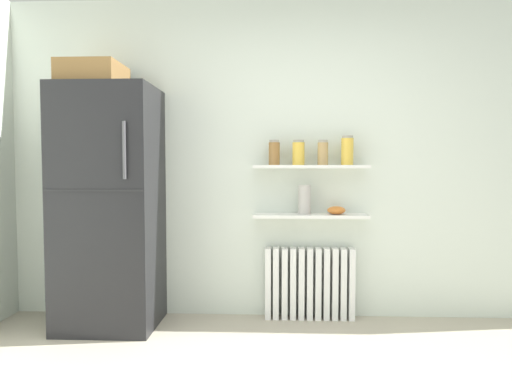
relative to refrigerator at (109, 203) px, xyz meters
name	(u,v)px	position (x,y,z in m)	size (l,w,h in m)	color
back_wall	(276,159)	(1.28, 0.36, 0.34)	(7.04, 0.10, 2.60)	silver
refrigerator	(109,203)	(0.00, 0.00, 0.00)	(0.72, 0.66, 2.02)	black
radiator	(309,283)	(1.56, 0.23, -0.67)	(0.72, 0.12, 0.58)	white
wall_shelf_lower	(310,216)	(1.56, 0.20, -0.12)	(0.91, 0.22, 0.03)	white
wall_shelf_upper	(310,167)	(1.56, 0.20, 0.28)	(0.91, 0.22, 0.03)	white
storage_jar_0	(274,153)	(1.27, 0.20, 0.39)	(0.09, 0.09, 0.20)	olive
storage_jar_1	(298,153)	(1.46, 0.20, 0.39)	(0.10, 0.10, 0.20)	yellow
storage_jar_2	(323,153)	(1.65, 0.20, 0.39)	(0.08, 0.08, 0.20)	tan
storage_jar_3	(347,151)	(1.85, 0.20, 0.40)	(0.10, 0.10, 0.23)	yellow
vase	(304,200)	(1.51, 0.20, 0.01)	(0.10, 0.10, 0.23)	#B2ADA8
shelf_bowl	(336,210)	(1.76, 0.20, -0.07)	(0.14, 0.14, 0.06)	orange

